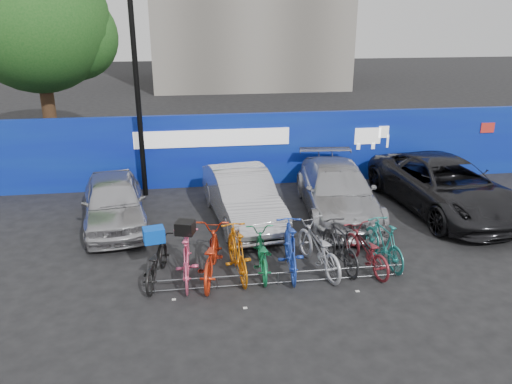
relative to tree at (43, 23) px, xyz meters
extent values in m
plane|color=black|center=(6.77, -10.06, -5.07)|extent=(100.00, 100.00, 0.00)
cube|color=#0B169A|center=(6.77, -4.06, -3.87)|extent=(22.00, 0.15, 2.40)
cube|color=white|center=(5.77, -4.16, -3.42)|extent=(5.00, 0.02, 0.55)
cube|color=white|center=(10.97, -4.16, -3.52)|extent=(1.20, 0.02, 0.90)
cube|color=red|center=(15.27, -4.16, -3.37)|extent=(0.50, 0.02, 0.35)
cylinder|color=#382314|center=(-0.23, -0.06, -3.07)|extent=(0.50, 0.50, 4.00)
sphere|color=#194D18|center=(-0.23, -0.06, 0.13)|extent=(5.20, 5.20, 5.20)
sphere|color=#194D18|center=(0.97, 0.24, -0.47)|extent=(3.20, 3.20, 3.20)
cylinder|color=black|center=(3.57, -4.66, -2.07)|extent=(0.16, 0.16, 6.00)
cylinder|color=#595B60|center=(6.77, -10.66, -4.79)|extent=(5.60, 0.03, 0.03)
cylinder|color=#595B60|center=(6.77, -10.66, -5.02)|extent=(5.60, 0.03, 0.03)
cylinder|color=#595B60|center=(4.17, -10.66, -4.93)|extent=(0.03, 0.03, 0.28)
cylinder|color=#595B60|center=(5.47, -10.66, -4.93)|extent=(0.03, 0.03, 0.28)
cylinder|color=#595B60|center=(6.77, -10.66, -4.93)|extent=(0.03, 0.03, 0.28)
cylinder|color=#595B60|center=(8.07, -10.66, -4.93)|extent=(0.03, 0.03, 0.28)
cylinder|color=#595B60|center=(9.37, -10.66, -4.93)|extent=(0.03, 0.03, 0.28)
imported|color=#ABABB0|center=(2.94, -6.94, -4.39)|extent=(2.21, 4.21, 1.36)
imported|color=#ADADB2|center=(6.41, -7.11, -4.36)|extent=(2.08, 4.49, 1.43)
imported|color=#A9AAAE|center=(9.15, -6.97, -4.37)|extent=(2.41, 4.98, 1.40)
imported|color=black|center=(12.29, -7.14, -4.31)|extent=(3.08, 5.71, 1.52)
imported|color=black|center=(4.20, -10.13, -4.60)|extent=(0.93, 1.86, 0.93)
imported|color=#EC5680|center=(4.86, -10.21, -4.51)|extent=(0.57, 1.87, 1.12)
imported|color=red|center=(5.37, -10.15, -4.52)|extent=(1.05, 2.17, 1.09)
imported|color=#CA690B|center=(5.96, -10.12, -4.50)|extent=(0.75, 1.93, 1.13)
imported|color=#137440|center=(6.50, -10.06, -4.60)|extent=(0.71, 1.81, 0.93)
imported|color=#2041B2|center=(7.14, -10.14, -4.48)|extent=(0.72, 2.01, 1.19)
imported|color=#AFB0B7|center=(7.77, -10.11, -4.53)|extent=(1.14, 2.15, 1.07)
imported|color=black|center=(8.29, -10.06, -4.53)|extent=(0.80, 1.87, 1.09)
imported|color=maroon|center=(8.85, -10.23, -4.60)|extent=(1.01, 1.89, 0.95)
imported|color=#217C77|center=(9.34, -10.03, -4.54)|extent=(0.74, 1.80, 1.05)
cube|color=#0745C3|center=(4.20, -10.13, -3.98)|extent=(0.49, 0.41, 0.31)
cube|color=black|center=(4.86, -10.21, -3.82)|extent=(0.45, 0.43, 0.27)
camera|label=1|loc=(5.04, -19.85, 0.47)|focal=35.00mm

